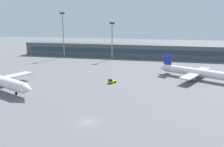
{
  "coord_description": "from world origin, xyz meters",
  "views": [
    {
      "loc": [
        17.16,
        -50.52,
        25.9
      ],
      "look_at": [
        -2.27,
        40.0,
        3.0
      ],
      "focal_mm": 35.83,
      "sensor_mm": 36.0,
      "label": 1
    }
  ],
  "objects_px": {
    "floodlight_tower_west": "(112,38)",
    "baggage_tug_yellow": "(112,81)",
    "airplane_mid": "(199,73)",
    "floodlight_tower_east": "(63,32)"
  },
  "relations": [
    {
      "from": "airplane_mid",
      "to": "floodlight_tower_east",
      "type": "bearing_deg",
      "value": 152.82
    },
    {
      "from": "airplane_mid",
      "to": "floodlight_tower_west",
      "type": "bearing_deg",
      "value": 139.49
    },
    {
      "from": "airplane_mid",
      "to": "floodlight_tower_west",
      "type": "distance_m",
      "value": 63.24
    },
    {
      "from": "airplane_mid",
      "to": "floodlight_tower_east",
      "type": "distance_m",
      "value": 92.39
    },
    {
      "from": "baggage_tug_yellow",
      "to": "floodlight_tower_west",
      "type": "bearing_deg",
      "value": 101.88
    },
    {
      "from": "floodlight_tower_west",
      "to": "floodlight_tower_east",
      "type": "bearing_deg",
      "value": 177.89
    },
    {
      "from": "airplane_mid",
      "to": "floodlight_tower_west",
      "type": "xyz_separation_m",
      "value": [
        -47.37,
        40.47,
        10.85
      ]
    },
    {
      "from": "floodlight_tower_east",
      "to": "airplane_mid",
      "type": "bearing_deg",
      "value": -27.18
    },
    {
      "from": "floodlight_tower_west",
      "to": "baggage_tug_yellow",
      "type": "bearing_deg",
      "value": -78.12
    },
    {
      "from": "airplane_mid",
      "to": "floodlight_tower_east",
      "type": "height_order",
      "value": "floodlight_tower_east"
    }
  ]
}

